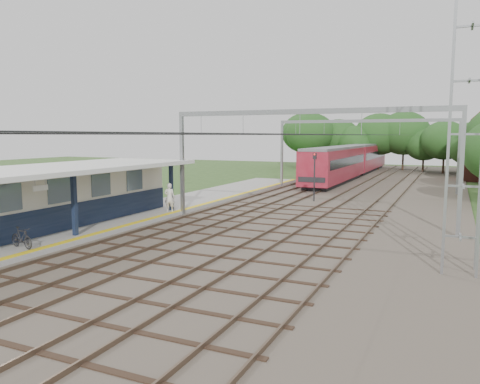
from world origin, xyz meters
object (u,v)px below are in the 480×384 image
Objects in this scene: person at (170,197)px; bicycle at (22,238)px; signal_post at (314,172)px; train at (353,160)px.

person is 1.19× the size of bicycle.
bicycle is at bearing -103.77° from signal_post.
bicycle is (-0.43, -11.52, -0.48)m from person.
person is at bearing 8.02° from bicycle.
train is 25.22m from signal_post.
train reaches higher than signal_post.
person is 11.54m from bicycle.
bicycle is 0.04× the size of train.
signal_post is at bearing -8.33° from bicycle.
train is at bearing 3.45° from bicycle.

